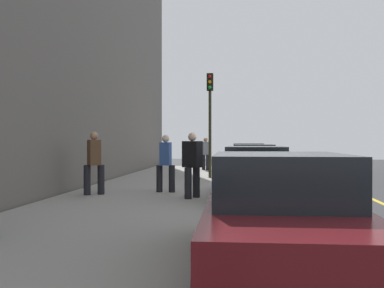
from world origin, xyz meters
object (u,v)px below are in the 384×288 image
object	(u,v)px
parked_car_charcoal	(249,157)
pedestrian_blue_coat	(166,162)
parked_car_maroon	(281,216)
pedestrian_black_coat	(192,163)
pedestrian_brown_coat	(94,161)
parked_car_black	(256,174)
parked_car_white	(254,163)
pedestrian_grey_coat	(206,153)
traffic_light_pole	(210,107)

from	to	relation	value
parked_car_charcoal	pedestrian_blue_coat	distance (m)	12.28
parked_car_maroon	pedestrian_black_coat	bearing A→B (deg)	-164.19
parked_car_maroon	pedestrian_brown_coat	size ratio (longest dim) A/B	2.41
parked_car_charcoal	pedestrian_brown_coat	size ratio (longest dim) A/B	2.60
parked_car_black	pedestrian_blue_coat	bearing A→B (deg)	-104.93
parked_car_maroon	pedestrian_brown_coat	bearing A→B (deg)	-145.50
parked_car_white	pedestrian_brown_coat	world-z (taller)	pedestrian_brown_coat
parked_car_white	pedestrian_blue_coat	bearing A→B (deg)	-26.46
parked_car_black	pedestrian_blue_coat	distance (m)	2.73
pedestrian_black_coat	pedestrian_blue_coat	world-z (taller)	pedestrian_black_coat
parked_car_maroon	pedestrian_grey_coat	distance (m)	17.73
parked_car_charcoal	pedestrian_blue_coat	bearing A→B (deg)	-12.46
parked_car_charcoal	pedestrian_blue_coat	world-z (taller)	pedestrian_blue_coat
parked_car_black	pedestrian_grey_coat	distance (m)	10.98
pedestrian_blue_coat	traffic_light_pole	distance (m)	5.73
pedestrian_grey_coat	traffic_light_pole	distance (m)	5.20
parked_car_maroon	pedestrian_blue_coat	xyz separation A→B (m)	(-7.53, -2.70, 0.29)
parked_car_white	parked_car_black	distance (m)	6.20
pedestrian_brown_coat	parked_car_black	bearing A→B (deg)	91.76
parked_car_charcoal	parked_car_black	size ratio (longest dim) A/B	1.04
parked_car_black	pedestrian_brown_coat	xyz separation A→B (m)	(0.14, -4.52, 0.34)
pedestrian_grey_coat	parked_car_charcoal	bearing A→B (deg)	130.67
parked_car_charcoal	parked_car_maroon	distance (m)	19.52
parked_car_black	parked_car_maroon	bearing A→B (deg)	0.68
parked_car_black	traffic_light_pole	size ratio (longest dim) A/B	1.05
pedestrian_grey_coat	pedestrian_brown_coat	bearing A→B (deg)	-11.88
parked_car_charcoal	pedestrian_brown_coat	xyz separation A→B (m)	(12.83, -4.55, 0.34)
pedestrian_grey_coat	parked_car_black	bearing A→B (deg)	11.70
parked_car_charcoal	pedestrian_blue_coat	size ratio (longest dim) A/B	2.73
parked_car_charcoal	pedestrian_brown_coat	distance (m)	13.61
pedestrian_brown_coat	pedestrian_blue_coat	bearing A→B (deg)	113.80
parked_car_charcoal	pedestrian_black_coat	xyz separation A→B (m)	(13.27, -1.72, 0.32)
parked_car_maroon	pedestrian_black_coat	distance (m)	6.50
parked_car_maroon	pedestrian_brown_coat	distance (m)	8.12
parked_car_charcoal	parked_car_white	bearing A→B (deg)	0.78
pedestrian_grey_coat	pedestrian_brown_coat	world-z (taller)	pedestrian_brown_coat
pedestrian_grey_coat	pedestrian_blue_coat	distance (m)	10.06
parked_car_maroon	traffic_light_pole	world-z (taller)	traffic_light_pole
pedestrian_black_coat	parked_car_charcoal	bearing A→B (deg)	172.62
pedestrian_grey_coat	pedestrian_black_coat	bearing A→B (deg)	2.72
parked_car_white	parked_car_maroon	world-z (taller)	same
pedestrian_black_coat	parked_car_maroon	bearing A→B (deg)	15.81
parked_car_black	pedestrian_brown_coat	distance (m)	4.53
parked_car_white	pedestrian_grey_coat	bearing A→B (deg)	-152.72
parked_car_white	traffic_light_pole	world-z (taller)	traffic_light_pole
parked_car_maroon	traffic_light_pole	distance (m)	13.13
parked_car_white	pedestrian_grey_coat	distance (m)	5.13
pedestrian_blue_coat	parked_car_charcoal	bearing A→B (deg)	167.54
parked_car_charcoal	parked_car_white	world-z (taller)	same
pedestrian_black_coat	traffic_light_pole	xyz separation A→B (m)	(-6.57, 0.02, 1.97)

